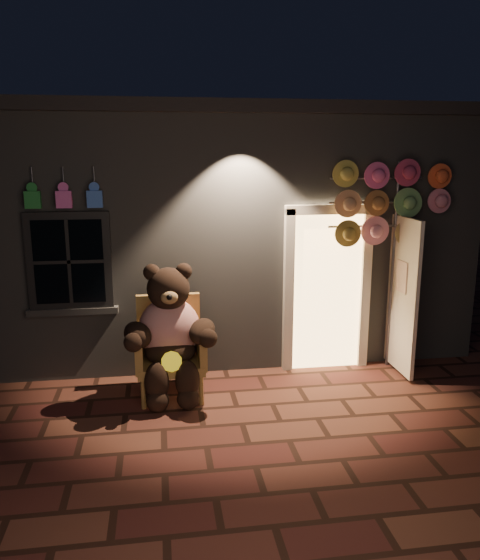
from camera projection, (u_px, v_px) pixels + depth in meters
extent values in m
plane|color=brown|center=(242.00, 424.00, 5.83)|extent=(60.00, 60.00, 0.00)
cube|color=slate|center=(207.00, 224.00, 9.32)|extent=(7.00, 5.00, 3.30)
cube|color=black|center=(205.00, 119.00, 8.93)|extent=(7.30, 5.30, 0.16)
cube|color=black|center=(70.00, 261.00, 6.62)|extent=(1.00, 0.10, 1.20)
cube|color=black|center=(69.00, 262.00, 6.59)|extent=(0.82, 0.06, 1.02)
cube|color=slate|center=(73.00, 311.00, 6.76)|extent=(1.10, 0.14, 0.08)
cube|color=#F5BD6E|center=(326.00, 291.00, 7.22)|extent=(0.92, 0.10, 2.10)
cube|color=beige|center=(288.00, 293.00, 7.10)|extent=(0.12, 0.12, 2.20)
cube|color=beige|center=(365.00, 290.00, 7.25)|extent=(0.12, 0.12, 2.20)
cube|color=beige|center=(330.00, 209.00, 6.94)|extent=(1.16, 0.12, 0.12)
cube|color=beige|center=(403.00, 296.00, 6.98)|extent=(0.05, 0.80, 2.00)
cube|color=#227D32|center=(33.00, 200.00, 6.32)|extent=(0.18, 0.07, 0.20)
cylinder|color=#59595E|center=(32.00, 178.00, 6.32)|extent=(0.02, 0.02, 0.25)
cube|color=#DA5AAF|center=(64.00, 199.00, 6.37)|extent=(0.18, 0.07, 0.20)
cylinder|color=#59595E|center=(63.00, 178.00, 6.37)|extent=(0.02, 0.02, 0.25)
cube|color=blue|center=(95.00, 199.00, 6.42)|extent=(0.18, 0.07, 0.20)
cylinder|color=#59595E|center=(94.00, 177.00, 6.42)|extent=(0.02, 0.02, 0.25)
cube|color=olive|center=(171.00, 363.00, 6.44)|extent=(0.78, 0.72, 0.11)
cube|color=olive|center=(169.00, 324.00, 6.67)|extent=(0.76, 0.10, 0.76)
cube|color=olive|center=(139.00, 348.00, 6.32)|extent=(0.10, 0.65, 0.44)
cube|color=olive|center=(201.00, 345.00, 6.43)|extent=(0.10, 0.65, 0.44)
cylinder|color=olive|center=(143.00, 394.00, 6.15)|extent=(0.05, 0.05, 0.35)
cylinder|color=olive|center=(201.00, 390.00, 6.26)|extent=(0.05, 0.05, 0.35)
cylinder|color=olive|center=(144.00, 373.00, 6.74)|extent=(0.05, 0.05, 0.35)
cylinder|color=olive|center=(196.00, 370.00, 6.84)|extent=(0.05, 0.05, 0.35)
ellipsoid|color=#A81A11|center=(169.00, 329.00, 6.40)|extent=(0.74, 0.60, 0.76)
ellipsoid|color=black|center=(170.00, 350.00, 6.37)|extent=(0.61, 0.52, 0.36)
sphere|color=black|center=(168.00, 289.00, 6.24)|extent=(0.50, 0.50, 0.49)
sphere|color=black|center=(152.00, 272.00, 6.20)|extent=(0.19, 0.19, 0.19)
sphere|color=black|center=(184.00, 271.00, 6.25)|extent=(0.19, 0.19, 0.19)
ellipsoid|color=olive|center=(169.00, 297.00, 6.03)|extent=(0.20, 0.14, 0.15)
ellipsoid|color=black|center=(138.00, 335.00, 6.11)|extent=(0.44, 0.57, 0.28)
ellipsoid|color=black|center=(202.00, 331.00, 6.23)|extent=(0.43, 0.56, 0.28)
ellipsoid|color=black|center=(157.00, 382.00, 6.09)|extent=(0.28, 0.28, 0.47)
ellipsoid|color=black|center=(187.00, 380.00, 6.15)|extent=(0.28, 0.28, 0.47)
sphere|color=black|center=(158.00, 401.00, 6.07)|extent=(0.26, 0.26, 0.26)
sphere|color=black|center=(188.00, 398.00, 6.13)|extent=(0.26, 0.26, 0.26)
cylinder|color=yellow|center=(172.00, 362.00, 6.07)|extent=(0.24, 0.10, 0.23)
cylinder|color=#59595E|center=(393.00, 267.00, 7.18)|extent=(0.04, 0.04, 2.73)
cylinder|color=#59595E|center=(376.00, 178.00, 6.85)|extent=(1.21, 0.03, 0.03)
cylinder|color=#59595E|center=(375.00, 202.00, 6.92)|extent=(1.21, 0.03, 0.03)
cylinder|color=#59595E|center=(374.00, 226.00, 6.99)|extent=(1.21, 0.03, 0.03)
cylinder|color=gold|center=(346.00, 174.00, 6.72)|extent=(0.34, 0.11, 0.35)
cylinder|color=pink|center=(379.00, 174.00, 6.75)|extent=(0.34, 0.11, 0.35)
cylinder|color=#B8395D|center=(410.00, 174.00, 6.78)|extent=(0.34, 0.11, 0.35)
cylinder|color=#FF5F30|center=(438.00, 174.00, 6.90)|extent=(0.34, 0.11, 0.35)
cylinder|color=tan|center=(346.00, 203.00, 6.77)|extent=(0.34, 0.11, 0.35)
cylinder|color=#9F6836|center=(378.00, 203.00, 6.80)|extent=(0.34, 0.11, 0.35)
cylinder|color=#6EAB61|center=(406.00, 202.00, 6.92)|extent=(0.34, 0.11, 0.35)
cylinder|color=pink|center=(437.00, 202.00, 6.95)|extent=(0.34, 0.11, 0.35)
cylinder|color=#B3953C|center=(346.00, 232.00, 6.82)|extent=(0.34, 0.11, 0.35)
cylinder|color=pink|center=(374.00, 231.00, 6.94)|extent=(0.34, 0.11, 0.35)
cylinder|color=#9C8A4D|center=(405.00, 230.00, 6.97)|extent=(0.34, 0.11, 0.35)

